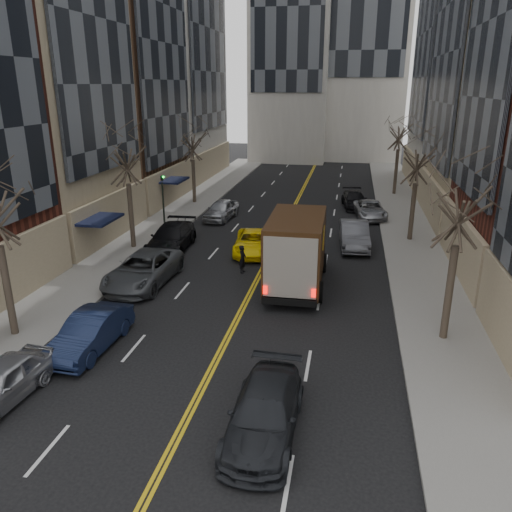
{
  "coord_description": "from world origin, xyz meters",
  "views": [
    {
      "loc": [
        4.64,
        -8.49,
        10.05
      ],
      "look_at": [
        0.4,
        13.78,
        2.2
      ],
      "focal_mm": 35.0,
      "sensor_mm": 36.0,
      "label": 1
    }
  ],
  "objects_px": {
    "observer_sedan": "(264,413)",
    "taxi": "(253,242)",
    "ups_truck": "(297,250)",
    "pedestrian": "(243,259)"
  },
  "relations": [
    {
      "from": "observer_sedan",
      "to": "taxi",
      "type": "distance_m",
      "value": 17.17
    },
    {
      "from": "ups_truck",
      "to": "taxi",
      "type": "relative_size",
      "value": 1.47
    },
    {
      "from": "ups_truck",
      "to": "observer_sedan",
      "type": "distance_m",
      "value": 11.91
    },
    {
      "from": "observer_sedan",
      "to": "taxi",
      "type": "xyz_separation_m",
      "value": [
        -3.65,
        16.78,
        -0.05
      ]
    },
    {
      "from": "pedestrian",
      "to": "taxi",
      "type": "bearing_deg",
      "value": 6.83
    },
    {
      "from": "observer_sedan",
      "to": "pedestrian",
      "type": "relative_size",
      "value": 3.12
    },
    {
      "from": "ups_truck",
      "to": "pedestrian",
      "type": "xyz_separation_m",
      "value": [
        -3.17,
        1.37,
        -1.15
      ]
    },
    {
      "from": "pedestrian",
      "to": "ups_truck",
      "type": "bearing_deg",
      "value": -108.35
    },
    {
      "from": "ups_truck",
      "to": "taxi",
      "type": "height_order",
      "value": "ups_truck"
    },
    {
      "from": "taxi",
      "to": "pedestrian",
      "type": "xyz_separation_m",
      "value": [
        0.11,
        -3.57,
        0.12
      ]
    }
  ]
}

